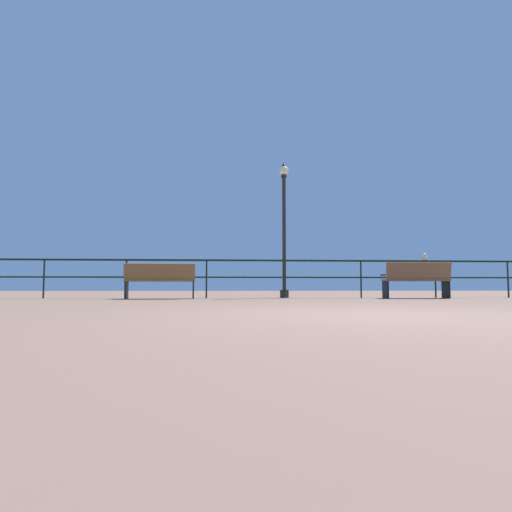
{
  "coord_description": "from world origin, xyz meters",
  "views": [
    {
      "loc": [
        -1.6,
        -4.45,
        0.29
      ],
      "look_at": [
        -0.82,
        6.72,
        1.1
      ],
      "focal_mm": 30.41,
      "sensor_mm": 36.0,
      "label": 1
    }
  ],
  "objects_px": {
    "bench_near_left": "(160,279)",
    "bench_near_right": "(417,278)",
    "seagull_on_rail": "(425,257)",
    "lamppost_center": "(284,224)"
  },
  "relations": [
    {
      "from": "bench_near_left",
      "to": "seagull_on_rail",
      "type": "xyz_separation_m",
      "value": [
        7.17,
        0.65,
        0.62
      ]
    },
    {
      "from": "seagull_on_rail",
      "to": "bench_near_left",
      "type": "bearing_deg",
      "value": -174.82
    },
    {
      "from": "bench_near_right",
      "to": "bench_near_left",
      "type": "bearing_deg",
      "value": 179.97
    },
    {
      "from": "bench_near_left",
      "to": "seagull_on_rail",
      "type": "relative_size",
      "value": 4.69
    },
    {
      "from": "bench_near_right",
      "to": "lamppost_center",
      "type": "distance_m",
      "value": 3.8
    },
    {
      "from": "bench_near_left",
      "to": "lamppost_center",
      "type": "bearing_deg",
      "value": 15.6
    },
    {
      "from": "bench_near_left",
      "to": "bench_near_right",
      "type": "bearing_deg",
      "value": -0.03
    },
    {
      "from": "bench_near_left",
      "to": "lamppost_center",
      "type": "relative_size",
      "value": 0.46
    },
    {
      "from": "lamppost_center",
      "to": "bench_near_right",
      "type": "bearing_deg",
      "value": -15.19
    },
    {
      "from": "bench_near_left",
      "to": "bench_near_right",
      "type": "height_order",
      "value": "bench_near_right"
    }
  ]
}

